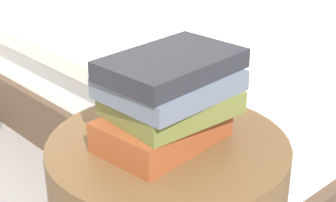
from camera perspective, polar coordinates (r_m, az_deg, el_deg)
name	(u,v)px	position (r m, az deg, el deg)	size (l,w,h in m)	color
bed	(194,58)	(2.46, 2.73, 4.56)	(1.67, 2.11, 0.62)	#4C3828
book_rust	(162,129)	(1.03, -0.60, -2.97)	(0.24, 0.16, 0.06)	#994723
book_olive	(170,103)	(1.01, 0.21, -0.18)	(0.22, 0.18, 0.04)	olive
book_slate	(169,83)	(1.00, 0.07, 1.88)	(0.24, 0.19, 0.04)	slate
book_charcoal	(172,65)	(0.98, 0.44, 3.90)	(0.26, 0.17, 0.04)	#28282D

